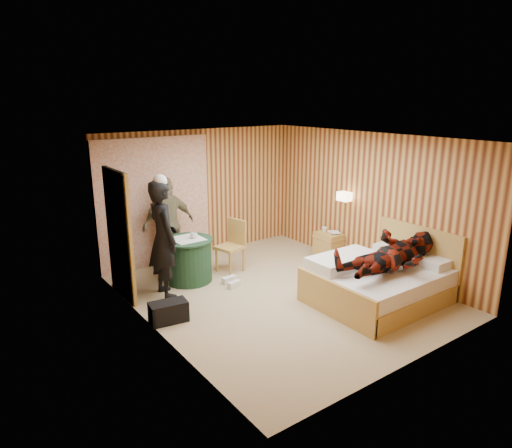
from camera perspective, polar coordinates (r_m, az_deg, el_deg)
floor at (r=7.51m, az=2.74°, el=-8.71°), size 4.20×5.00×0.01m
ceiling at (r=6.87m, az=3.01°, el=10.65°), size 4.20×5.00×0.01m
wall_back at (r=9.12m, az=-6.98°, el=3.85°), size 4.20×0.02×2.50m
wall_left at (r=6.06m, az=-12.88°, el=-2.50°), size 0.02×5.00×2.50m
wall_right at (r=8.52m, az=13.99°, el=2.67°), size 0.02×5.00×2.50m
curtain at (r=8.65m, az=-12.55°, el=2.60°), size 2.20×0.08×2.40m
doorway at (r=7.39m, az=-16.79°, el=-1.31°), size 0.06×0.90×2.05m
wall_lamp at (r=8.68m, az=11.00°, el=3.41°), size 0.26×0.24×0.16m
bed at (r=7.42m, az=15.04°, el=-7.00°), size 1.99×1.55×1.06m
nightstand at (r=9.13m, az=9.02°, el=-2.62°), size 0.39×0.53×0.51m
round_table at (r=7.97m, az=-8.47°, el=-4.42°), size 0.86×0.86×0.77m
chair_far at (r=8.51m, az=-10.63°, el=-2.12°), size 0.44×0.44×0.93m
chair_near at (r=8.31m, az=-2.90°, el=-2.19°), size 0.52×0.52×0.95m
duffel_bag at (r=6.70m, az=-10.88°, el=-10.74°), size 0.56×0.36×0.30m
sneaker_left at (r=7.73m, az=-2.74°, el=-7.55°), size 0.26×0.14×0.11m
sneaker_right at (r=7.90m, az=-3.35°, el=-6.99°), size 0.27×0.13×0.12m
woman_standing at (r=7.29m, az=-11.53°, el=-1.86°), size 0.49×0.72×1.89m
man_at_table at (r=8.45m, az=-10.87°, el=0.03°), size 1.03×0.47×1.72m
man_on_bed at (r=7.08m, az=16.95°, el=-2.59°), size 0.86×0.67×1.77m
book_lower at (r=9.02m, az=9.32°, el=-1.14°), size 0.19×0.24×0.02m
book_upper at (r=9.01m, az=9.32°, el=-1.02°), size 0.26×0.28×0.02m
cup_nightstand at (r=9.13m, az=8.53°, el=-0.66°), size 0.12×0.12×0.09m
cup_table at (r=7.83m, az=-7.78°, el=-1.43°), size 0.15×0.15×0.10m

